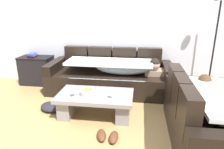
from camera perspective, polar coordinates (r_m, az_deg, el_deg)
name	(u,v)px	position (r m, az deg, el deg)	size (l,w,h in m)	color
ground_plane	(86,136)	(2.97, -7.24, -16.62)	(14.00, 14.00, 0.00)	#A6814E
back_wall	(109,24)	(4.56, -0.79, 13.91)	(9.00, 0.10, 2.70)	silver
couch_along_wall	(112,77)	(4.24, -0.02, -0.57)	(2.51, 0.92, 0.88)	black
couch_near_window	(207,118)	(2.95, 25.04, -11.06)	(0.92, 1.76, 0.88)	black
coffee_table	(95,102)	(3.33, -4.66, -7.67)	(1.20, 0.68, 0.38)	gray
fruit_bowl	(89,92)	(3.26, -6.51, -4.87)	(0.28, 0.28, 0.10)	silver
wine_glass_near_left	(74,90)	(3.16, -10.64, -4.35)	(0.07, 0.07, 0.17)	silver
wine_glass_near_right	(112,92)	(3.06, 0.11, -4.79)	(0.07, 0.07, 0.17)	silver
open_magazine	(115,95)	(3.22, 0.73, -5.68)	(0.28, 0.21, 0.01)	white
side_cabinet	(37,70)	(4.99, -20.31, 1.11)	(0.72, 0.44, 0.64)	black
book_stack_on_cabinet	(32,55)	(4.95, -21.41, 5.12)	(0.18, 0.21, 0.08)	black
floor_lamp	(213,40)	(4.34, 26.44, 8.73)	(0.33, 0.31, 1.95)	black
pair_of_shoes	(108,136)	(2.86, -1.24, -16.88)	(0.32, 0.30, 0.09)	#59331E
crumpled_garment	(51,107)	(3.72, -16.69, -8.64)	(0.40, 0.32, 0.12)	#232328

